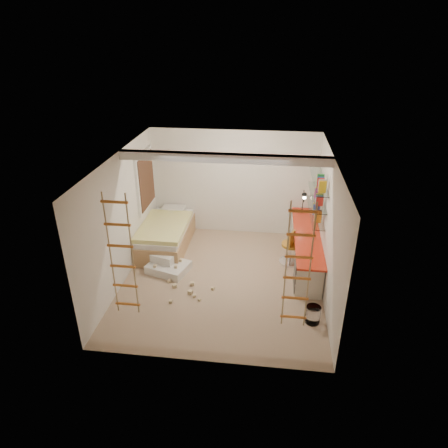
# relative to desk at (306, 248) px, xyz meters

# --- Properties ---
(floor) EXTENTS (4.50, 4.50, 0.00)m
(floor) POSITION_rel_desk_xyz_m (-1.72, -0.86, -0.40)
(floor) COLOR #9F8567
(floor) RESTS_ON ground
(ceiling_beam) EXTENTS (4.00, 0.18, 0.16)m
(ceiling_beam) POSITION_rel_desk_xyz_m (-1.72, -0.56, 2.12)
(ceiling_beam) COLOR white
(ceiling_beam) RESTS_ON ceiling
(window_frame) EXTENTS (0.06, 1.15, 1.35)m
(window_frame) POSITION_rel_desk_xyz_m (-3.69, 0.64, 1.15)
(window_frame) COLOR white
(window_frame) RESTS_ON wall_left
(window_blind) EXTENTS (0.02, 1.00, 1.20)m
(window_blind) POSITION_rel_desk_xyz_m (-3.65, 0.64, 1.15)
(window_blind) COLOR #4C2D1E
(window_blind) RESTS_ON window_frame
(rope_ladder_left) EXTENTS (0.41, 0.04, 2.13)m
(rope_ladder_left) POSITION_rel_desk_xyz_m (-3.07, -2.61, 1.11)
(rope_ladder_left) COLOR orange
(rope_ladder_left) RESTS_ON ceiling
(rope_ladder_right) EXTENTS (0.41, 0.04, 2.13)m
(rope_ladder_right) POSITION_rel_desk_xyz_m (-0.37, -2.61, 1.11)
(rope_ladder_right) COLOR orange
(rope_ladder_right) RESTS_ON ceiling
(waste_bin) EXTENTS (0.26, 0.26, 0.33)m
(waste_bin) POSITION_rel_desk_xyz_m (0.03, -1.96, -0.24)
(waste_bin) COLOR white
(waste_bin) RESTS_ON floor
(desk) EXTENTS (0.56, 2.80, 0.75)m
(desk) POSITION_rel_desk_xyz_m (0.00, 0.00, 0.00)
(desk) COLOR red
(desk) RESTS_ON floor
(shelves) EXTENTS (0.25, 1.80, 0.71)m
(shelves) POSITION_rel_desk_xyz_m (0.15, 0.27, 1.10)
(shelves) COLOR white
(shelves) RESTS_ON wall_right
(bed) EXTENTS (1.02, 2.00, 0.69)m
(bed) POSITION_rel_desk_xyz_m (-3.20, 0.36, -0.07)
(bed) COLOR #AD7F51
(bed) RESTS_ON floor
(task_lamp) EXTENTS (0.14, 0.36, 0.57)m
(task_lamp) POSITION_rel_desk_xyz_m (-0.05, 0.96, 0.73)
(task_lamp) COLOR black
(task_lamp) RESTS_ON desk
(swivel_chair) EXTENTS (0.61, 0.61, 0.79)m
(swivel_chair) POSITION_rel_desk_xyz_m (-0.32, -0.01, -0.11)
(swivel_chair) COLOR #BE8324
(swivel_chair) RESTS_ON floor
(play_platform) EXTENTS (0.97, 0.85, 0.36)m
(play_platform) POSITION_rel_desk_xyz_m (-2.93, -0.62, -0.26)
(play_platform) COLOR silver
(play_platform) RESTS_ON floor
(toy_blocks) EXTENTS (1.34, 1.29, 0.63)m
(toy_blocks) POSITION_rel_desk_xyz_m (-2.59, -1.05, -0.22)
(toy_blocks) COLOR #CCB284
(toy_blocks) RESTS_ON floor
(books) EXTENTS (0.14, 0.64, 0.92)m
(books) POSITION_rel_desk_xyz_m (0.15, 0.27, 1.24)
(books) COLOR orange
(books) RESTS_ON shelves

